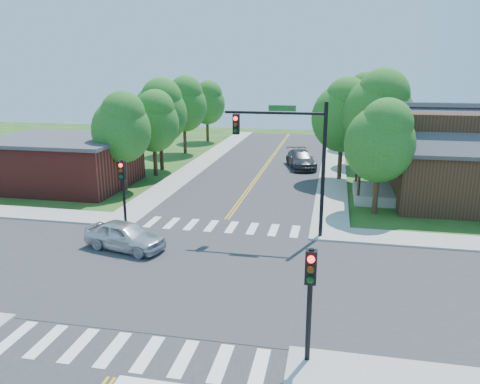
% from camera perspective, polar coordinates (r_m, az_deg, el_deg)
% --- Properties ---
extents(ground, '(100.00, 100.00, 0.00)m').
position_cam_1_polar(ground, '(21.32, -6.27, -9.72)').
color(ground, '#214916').
rests_on(ground, ground).
extents(road_ns, '(10.00, 90.00, 0.04)m').
position_cam_1_polar(road_ns, '(21.31, -6.27, -9.67)').
color(road_ns, '#2D2D30').
rests_on(road_ns, ground).
extents(road_ew, '(90.00, 10.00, 0.04)m').
position_cam_1_polar(road_ew, '(21.31, -6.27, -9.65)').
color(road_ew, '#2D2D30').
rests_on(road_ew, ground).
extents(intersection_patch, '(10.20, 10.20, 0.06)m').
position_cam_1_polar(intersection_patch, '(21.32, -6.27, -9.72)').
color(intersection_patch, '#2D2D30').
rests_on(intersection_patch, ground).
extents(sidewalk_ne, '(40.00, 40.00, 0.14)m').
position_cam_1_polar(sidewalk_ne, '(36.65, 26.51, -0.50)').
color(sidewalk_ne, '#9E9B93').
rests_on(sidewalk_ne, ground).
extents(sidewalk_nw, '(40.00, 40.00, 0.14)m').
position_cam_1_polar(sidewalk_nw, '(41.56, -20.64, 1.82)').
color(sidewalk_nw, '#9E9B93').
rests_on(sidewalk_nw, ground).
extents(crosswalk_north, '(8.85, 2.00, 0.01)m').
position_cam_1_polar(crosswalk_north, '(26.83, -2.27, -4.22)').
color(crosswalk_north, white).
rests_on(crosswalk_north, ground).
extents(crosswalk_south, '(8.85, 2.00, 0.01)m').
position_cam_1_polar(crosswalk_south, '(16.25, -13.23, -18.41)').
color(crosswalk_south, white).
rests_on(crosswalk_south, ground).
extents(centerline, '(0.30, 90.00, 0.01)m').
position_cam_1_polar(centerline, '(21.30, -6.27, -9.60)').
color(centerline, gold).
rests_on(centerline, ground).
extents(signal_mast_ne, '(5.30, 0.42, 7.20)m').
position_cam_1_polar(signal_mast_ne, '(24.42, 6.27, 5.42)').
color(signal_mast_ne, black).
rests_on(signal_mast_ne, ground).
extents(signal_pole_se, '(0.34, 0.42, 3.80)m').
position_cam_1_polar(signal_pole_se, '(14.22, 8.55, -11.15)').
color(signal_pole_se, black).
rests_on(signal_pole_se, ground).
extents(signal_pole_nw, '(0.34, 0.42, 3.80)m').
position_cam_1_polar(signal_pole_nw, '(27.38, -14.11, 1.43)').
color(signal_pole_nw, black).
rests_on(signal_pole_nw, ground).
extents(house_ne, '(13.05, 8.80, 7.11)m').
position_cam_1_polar(house_ne, '(34.31, 26.64, 4.11)').
color(house_ne, '#311D11').
rests_on(house_ne, ground).
extents(building_nw, '(10.40, 8.40, 3.73)m').
position_cam_1_polar(building_nw, '(38.19, -20.87, 3.48)').
color(building_nw, maroon).
rests_on(building_nw, ground).
extents(tree_e_a, '(4.21, 4.00, 7.16)m').
position_cam_1_polar(tree_e_a, '(29.44, 16.85, 6.20)').
color(tree_e_a, '#382314').
rests_on(tree_e_a, ground).
extents(tree_e_b, '(5.20, 4.94, 8.84)m').
position_cam_1_polar(tree_e_b, '(36.25, 16.55, 9.53)').
color(tree_e_b, '#382314').
rests_on(tree_e_b, ground).
extents(tree_e_c, '(4.70, 4.46, 7.99)m').
position_cam_1_polar(tree_e_c, '(44.15, 15.83, 9.74)').
color(tree_e_c, '#382314').
rests_on(tree_e_c, ground).
extents(tree_e_d, '(4.94, 4.69, 8.40)m').
position_cam_1_polar(tree_e_d, '(53.27, 14.78, 10.92)').
color(tree_e_d, '#382314').
rests_on(tree_e_d, ground).
extents(tree_w_a, '(4.28, 4.06, 7.27)m').
position_cam_1_polar(tree_w_a, '(34.93, -14.21, 7.81)').
color(tree_w_a, '#382314').
rests_on(tree_w_a, ground).
extents(tree_w_b, '(4.73, 4.50, 8.04)m').
position_cam_1_polar(tree_w_b, '(41.45, -9.70, 9.83)').
color(tree_w_b, '#382314').
rests_on(tree_w_b, ground).
extents(tree_w_c, '(4.74, 4.51, 8.06)m').
position_cam_1_polar(tree_w_c, '(49.36, -6.80, 10.76)').
color(tree_w_c, '#382314').
rests_on(tree_w_c, ground).
extents(tree_w_d, '(4.33, 4.11, 7.36)m').
position_cam_1_polar(tree_w_d, '(57.23, -3.98, 10.94)').
color(tree_w_d, '#382314').
rests_on(tree_w_d, ground).
extents(tree_house, '(4.81, 4.57, 8.18)m').
position_cam_1_polar(tree_house, '(37.76, 12.53, 9.33)').
color(tree_house, '#382314').
rests_on(tree_house, ground).
extents(tree_bldg, '(4.21, 4.00, 7.16)m').
position_cam_1_polar(tree_bldg, '(39.26, -10.44, 8.66)').
color(tree_bldg, '#382314').
rests_on(tree_bldg, ground).
extents(car_silver, '(3.64, 5.00, 1.44)m').
position_cam_1_polar(car_silver, '(24.08, -13.86, -5.27)').
color(car_silver, silver).
rests_on(car_silver, ground).
extents(car_dgrey, '(4.73, 6.34, 1.54)m').
position_cam_1_polar(car_dgrey, '(42.61, 7.43, 3.93)').
color(car_dgrey, '#313337').
rests_on(car_dgrey, ground).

